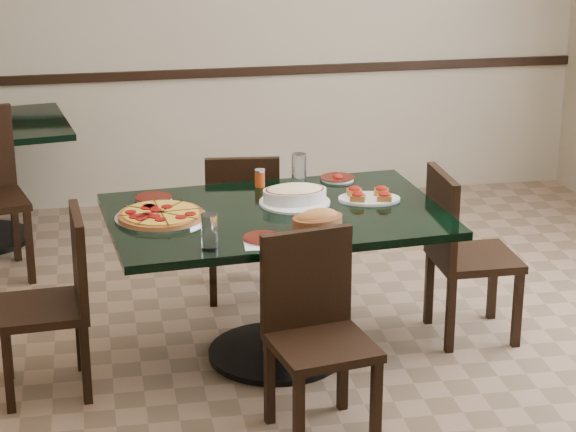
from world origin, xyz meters
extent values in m
plane|color=brown|center=(0.00, 0.00, 0.00)|extent=(5.50, 5.50, 0.00)
plane|color=tan|center=(0.00, -2.75, 1.40)|extent=(5.00, 0.00, 5.00)
cube|color=black|center=(0.00, 2.73, 0.90)|extent=(5.00, 0.03, 0.06)
cube|color=black|center=(-0.03, 0.25, 0.73)|extent=(1.65, 1.15, 0.04)
cylinder|color=black|center=(-0.03, 0.25, 0.35)|extent=(0.13, 0.13, 0.71)
cylinder|color=black|center=(-0.03, 0.25, 0.01)|extent=(0.67, 0.67, 0.03)
cube|color=black|center=(-0.08, 1.06, 0.40)|extent=(0.43, 0.43, 0.04)
cube|color=black|center=(-0.10, 0.89, 0.63)|extent=(0.39, 0.08, 0.42)
cube|color=black|center=(0.10, 1.21, 0.19)|extent=(0.04, 0.04, 0.38)
cube|color=black|center=(0.07, 0.88, 0.19)|extent=(0.04, 0.04, 0.38)
cube|color=black|center=(-0.23, 1.25, 0.19)|extent=(0.04, 0.04, 0.38)
cube|color=black|center=(-0.26, 0.92, 0.19)|extent=(0.04, 0.04, 0.38)
cube|color=black|center=(0.03, -0.52, 0.42)|extent=(0.47, 0.47, 0.04)
cube|color=black|center=(0.00, -0.34, 0.65)|extent=(0.41, 0.11, 0.44)
cube|color=black|center=(-0.10, -0.73, 0.20)|extent=(0.05, 0.05, 0.40)
cube|color=black|center=(-0.17, -0.39, 0.20)|extent=(0.05, 0.05, 0.40)
cube|color=black|center=(0.24, -0.66, 0.20)|extent=(0.05, 0.05, 0.40)
cube|color=black|center=(0.17, -0.32, 0.20)|extent=(0.05, 0.05, 0.40)
cube|color=black|center=(0.99, 0.32, 0.42)|extent=(0.41, 0.41, 0.04)
cube|color=black|center=(0.81, 0.32, 0.66)|extent=(0.04, 0.41, 0.44)
cube|color=black|center=(1.17, 0.15, 0.20)|extent=(0.04, 0.04, 0.40)
cube|color=black|center=(0.82, 0.14, 0.20)|extent=(0.04, 0.04, 0.40)
cube|color=black|center=(1.17, 0.49, 0.20)|extent=(0.04, 0.04, 0.40)
cube|color=black|center=(0.82, 0.49, 0.20)|extent=(0.04, 0.04, 0.40)
cube|color=black|center=(-1.13, 0.09, 0.41)|extent=(0.43, 0.43, 0.04)
cube|color=black|center=(-0.95, 0.10, 0.64)|extent=(0.07, 0.40, 0.43)
cube|color=black|center=(-1.31, 0.25, 0.19)|extent=(0.04, 0.04, 0.39)
cube|color=black|center=(-0.98, 0.27, 0.19)|extent=(0.04, 0.04, 0.39)
cube|color=black|center=(-1.29, -0.09, 0.19)|extent=(0.04, 0.04, 0.39)
cube|color=black|center=(-0.95, -0.07, 0.19)|extent=(0.04, 0.04, 0.39)
cube|color=black|center=(-1.25, 1.42, 0.22)|extent=(0.05, 0.05, 0.44)
cube|color=black|center=(-1.34, 1.80, 0.22)|extent=(0.05, 0.05, 0.44)
cylinder|color=silver|center=(-0.57, 0.25, 0.76)|extent=(0.43, 0.43, 0.01)
cylinder|color=brown|center=(-0.57, 0.25, 0.77)|extent=(0.40, 0.40, 0.02)
cylinder|color=gold|center=(-0.57, 0.25, 0.78)|extent=(0.35, 0.35, 0.01)
cylinder|color=silver|center=(0.08, 0.36, 0.76)|extent=(0.34, 0.34, 0.01)
ellipsoid|color=#FEEDAF|center=(0.08, 0.36, 0.82)|extent=(0.28, 0.18, 0.04)
ellipsoid|color=#A96B2F|center=(0.12, -0.01, 0.81)|extent=(0.23, 0.15, 0.09)
cylinder|color=silver|center=(-0.15, -0.11, 0.76)|extent=(0.18, 0.18, 0.01)
cylinder|color=#330703|center=(-0.15, -0.11, 0.76)|extent=(0.18, 0.18, 0.00)
cylinder|color=silver|center=(0.37, 0.70, 0.76)|extent=(0.17, 0.17, 0.01)
cylinder|color=#330703|center=(0.37, 0.70, 0.76)|extent=(0.17, 0.17, 0.00)
ellipsoid|color=#950907|center=(0.37, 0.70, 0.77)|extent=(0.05, 0.05, 0.02)
cylinder|color=silver|center=(-0.58, 0.54, 0.76)|extent=(0.18, 0.18, 0.01)
cylinder|color=#330703|center=(-0.58, 0.54, 0.76)|extent=(0.18, 0.18, 0.00)
cube|color=silver|center=(-0.16, -0.16, 0.75)|extent=(0.16, 0.16, 0.00)
cube|color=silver|center=(-0.14, -0.16, 0.76)|extent=(0.02, 0.14, 0.00)
cylinder|color=silver|center=(0.16, 0.66, 0.83)|extent=(0.07, 0.07, 0.16)
cylinder|color=silver|center=(-0.39, -0.18, 0.83)|extent=(0.07, 0.07, 0.16)
cylinder|color=#BC4514|center=(-0.04, 0.66, 0.79)|extent=(0.05, 0.05, 0.08)
cylinder|color=silver|center=(-0.04, 0.66, 0.83)|extent=(0.05, 0.05, 0.01)
camera|label=1|loc=(-0.86, -4.68, 2.47)|focal=70.00mm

